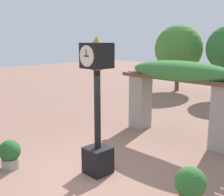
# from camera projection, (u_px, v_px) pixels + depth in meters

# --- Properties ---
(ground_plane) EXTENTS (60.00, 60.00, 0.00)m
(ground_plane) POSITION_uv_depth(u_px,v_px,m) (87.00, 174.00, 7.11)
(ground_plane) COLOR #8E6656
(pedestal_clock) EXTENTS (0.60, 0.64, 3.43)m
(pedestal_clock) POSITION_uv_depth(u_px,v_px,m) (97.00, 111.00, 6.87)
(pedestal_clock) COLOR black
(pedestal_clock) RESTS_ON ground
(pergola) EXTENTS (4.52, 1.23, 2.67)m
(pergola) POSITION_uv_depth(u_px,v_px,m) (178.00, 84.00, 9.46)
(pergola) COLOR gray
(pergola) RESTS_ON ground
(potted_plant_near_left) EXTENTS (0.57, 0.57, 0.77)m
(potted_plant_near_left) POSITION_uv_depth(u_px,v_px,m) (10.00, 154.00, 7.39)
(potted_plant_near_left) COLOR gray
(potted_plant_near_left) RESTS_ON ground
(potted_plant_near_right) EXTENTS (0.64, 0.64, 0.86)m
(potted_plant_near_right) POSITION_uv_depth(u_px,v_px,m) (190.00, 186.00, 5.64)
(potted_plant_near_right) COLOR #9E563D
(potted_plant_near_right) RESTS_ON ground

